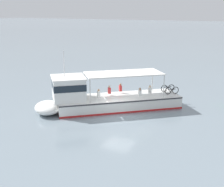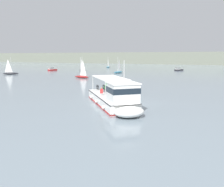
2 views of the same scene
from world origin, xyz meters
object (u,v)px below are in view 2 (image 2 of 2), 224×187
object	(u,v)px
sailboat_horizon_west	(10,73)
motorboat_mid_channel	(52,69)
motorboat_far_right	(178,69)
sailboat_near_port	(82,76)
ferry_main	(115,98)
sailboat_near_starboard	(82,70)
sailboat_horizon_east	(118,71)
sailboat_outer_anchorage	(108,67)
channel_buoy	(106,88)

from	to	relation	value
sailboat_horizon_west	motorboat_mid_channel	bearing A→B (deg)	89.92
motorboat_far_right	sailboat_near_port	size ratio (longest dim) A/B	0.68
ferry_main	sailboat_near_port	distance (m)	35.51
ferry_main	motorboat_mid_channel	world-z (taller)	ferry_main
sailboat_near_port	sailboat_near_starboard	world-z (taller)	same
ferry_main	sailboat_near_port	xyz separation A→B (m)	(-22.10, 27.80, -0.48)
sailboat_horizon_east	sailboat_near_starboard	bearing A→B (deg)	167.78
motorboat_far_right	sailboat_near_port	world-z (taller)	sailboat_near_port
sailboat_near_port	sailboat_outer_anchorage	xyz separation A→B (m)	(-16.97, 50.51, 0.00)
motorboat_far_right	sailboat_near_port	bearing A→B (deg)	-114.28
ferry_main	sailboat_outer_anchorage	world-z (taller)	sailboat_outer_anchorage
sailboat_outer_anchorage	sailboat_near_starboard	bearing A→B (deg)	-85.91
sailboat_near_port	channel_buoy	xyz separation A→B (m)	(16.03, -17.67, 0.03)
sailboat_horizon_west	sailboat_outer_anchorage	world-z (taller)	same
sailboat_near_port	sailboat_outer_anchorage	size ratio (longest dim) A/B	1.00
sailboat_near_starboard	sailboat_horizon_east	distance (m)	17.19
sailboat_near_starboard	channel_buoy	xyz separation A→B (m)	(31.10, -41.48, 0.03)
motorboat_far_right	sailboat_outer_anchorage	size ratio (longest dim) A/B	0.68
motorboat_far_right	sailboat_near_starboard	world-z (taller)	sailboat_near_starboard
motorboat_far_right	channel_buoy	size ratio (longest dim) A/B	2.63
ferry_main	motorboat_far_right	world-z (taller)	ferry_main
ferry_main	channel_buoy	xyz separation A→B (m)	(-6.07, 10.13, -0.45)
motorboat_mid_channel	sailboat_horizon_east	distance (m)	28.39
sailboat_horizon_east	sailboat_outer_anchorage	bearing A→B (deg)	121.66
ferry_main	sailboat_horizon_west	xyz separation A→B (m)	(-48.79, 28.32, -0.48)
channel_buoy	motorboat_far_right	bearing A→B (deg)	87.71
sailboat_near_port	sailboat_outer_anchorage	distance (m)	53.28
sailboat_horizon_west	sailboat_near_starboard	xyz separation A→B (m)	(11.62, 23.29, 0.00)
motorboat_far_right	sailboat_horizon_west	distance (m)	60.37
ferry_main	channel_buoy	size ratio (longest dim) A/B	8.25
sailboat_near_port	motorboat_mid_channel	xyz separation A→B (m)	(-26.66, 20.22, 0.00)
sailboat_horizon_east	sailboat_horizon_west	bearing A→B (deg)	-145.33
channel_buoy	sailboat_near_starboard	bearing A→B (deg)	126.86
sailboat_horizon_west	ferry_main	bearing A→B (deg)	-30.13
sailboat_near_starboard	channel_buoy	size ratio (longest dim) A/B	3.86
motorboat_mid_channel	sailboat_outer_anchorage	world-z (taller)	sailboat_outer_anchorage
motorboat_far_right	sailboat_horizon_west	size ratio (longest dim) A/B	0.68
ferry_main	sailboat_horizon_west	size ratio (longest dim) A/B	2.14
motorboat_far_right	sailboat_outer_anchorage	distance (m)	36.67
ferry_main	sailboat_outer_anchorage	bearing A→B (deg)	116.52
sailboat_horizon_west	sailboat_near_starboard	distance (m)	26.03
ferry_main	motorboat_mid_channel	size ratio (longest dim) A/B	3.03
sailboat_horizon_west	sailboat_near_starboard	world-z (taller)	same
sailboat_outer_anchorage	motorboat_mid_channel	bearing A→B (deg)	-107.74
sailboat_near_port	sailboat_horizon_west	size ratio (longest dim) A/B	1.00
sailboat_horizon_east	channel_buoy	size ratio (longest dim) A/B	3.86
sailboat_near_port	sailboat_horizon_east	size ratio (longest dim) A/B	1.00
motorboat_mid_channel	channel_buoy	size ratio (longest dim) A/B	2.72
sailboat_outer_anchorage	channel_buoy	distance (m)	75.74
sailboat_horizon_east	channel_buoy	world-z (taller)	sailboat_horizon_east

